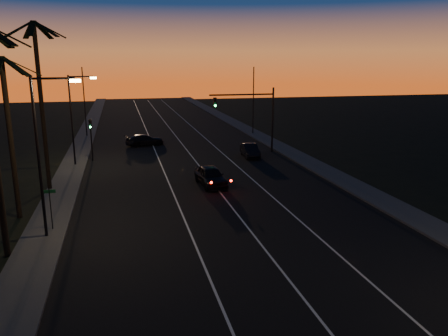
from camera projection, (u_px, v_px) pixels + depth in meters
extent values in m
cube|color=black|center=(204.00, 180.00, 36.57)|extent=(20.00, 170.00, 0.01)
cube|color=#343432|center=(64.00, 188.00, 34.02)|extent=(2.40, 170.00, 0.16)
cube|color=#343432|center=(327.00, 172.00, 39.07)|extent=(2.40, 170.00, 0.16)
cube|color=silver|center=(169.00, 182.00, 35.89)|extent=(0.12, 160.00, 0.01)
cube|color=silver|center=(210.00, 180.00, 36.68)|extent=(0.12, 160.00, 0.01)
cube|color=silver|center=(250.00, 177.00, 37.47)|extent=(0.12, 160.00, 0.01)
cube|color=black|center=(5.00, 34.00, 20.26)|extent=(2.18, 0.92, 1.18)
cylinder|color=black|center=(11.00, 140.00, 26.73)|extent=(0.32, 0.32, 10.00)
cube|color=black|center=(22.00, 66.00, 26.15)|extent=(2.18, 0.92, 1.18)
cube|color=black|center=(14.00, 66.00, 26.68)|extent=(1.25, 2.12, 1.18)
cube|color=black|center=(15.00, 66.00, 25.26)|extent=(1.95, 1.61, 1.18)
cylinder|color=black|center=(42.00, 109.00, 32.33)|extent=(0.32, 0.32, 12.50)
cube|color=black|center=(50.00, 30.00, 31.45)|extent=(2.18, 0.92, 1.18)
cube|color=black|center=(43.00, 30.00, 31.98)|extent=(1.25, 2.12, 1.18)
cube|color=black|center=(29.00, 30.00, 31.75)|extent=(1.34, 2.09, 1.18)
cube|color=black|center=(19.00, 29.00, 30.94)|extent=(2.18, 0.82, 1.18)
cube|color=black|center=(20.00, 28.00, 30.14)|extent=(1.90, 1.69, 1.18)
cube|color=black|center=(32.00, 28.00, 29.98)|extent=(0.45, 2.16, 1.18)
cube|color=black|center=(45.00, 29.00, 30.56)|extent=(1.95, 1.61, 1.18)
cylinder|color=black|center=(39.00, 161.00, 23.57)|extent=(0.16, 0.16, 9.00)
cylinder|color=black|center=(53.00, 78.00, 22.78)|extent=(2.20, 0.12, 0.12)
cube|color=#FFC166|center=(75.00, 81.00, 23.06)|extent=(0.55, 0.26, 0.16)
cylinder|color=black|center=(72.00, 122.00, 40.63)|extent=(0.16, 0.16, 8.50)
cylinder|color=black|center=(81.00, 77.00, 39.90)|extent=(2.20, 0.12, 0.12)
cube|color=#FFC166|center=(93.00, 78.00, 40.18)|extent=(0.55, 0.26, 0.16)
cylinder|color=black|center=(51.00, 210.00, 25.32)|extent=(0.06, 0.06, 2.60)
cube|color=#0B461E|center=(49.00, 191.00, 25.05)|extent=(0.70, 0.03, 0.20)
cylinder|color=black|center=(273.00, 120.00, 47.32)|extent=(0.20, 0.20, 7.00)
cylinder|color=black|center=(242.00, 95.00, 45.86)|extent=(7.00, 0.16, 0.16)
cube|color=black|center=(215.00, 102.00, 45.39)|extent=(0.32, 0.28, 1.00)
sphere|color=black|center=(215.00, 99.00, 45.15)|extent=(0.20, 0.20, 0.20)
sphere|color=black|center=(215.00, 103.00, 45.23)|extent=(0.20, 0.20, 0.20)
sphere|color=#14FF59|center=(215.00, 106.00, 45.31)|extent=(0.20, 0.20, 0.20)
cylinder|color=black|center=(91.00, 140.00, 43.37)|extent=(0.14, 0.14, 4.20)
cube|color=black|center=(90.00, 124.00, 42.99)|extent=(0.28, 0.25, 0.90)
sphere|color=black|center=(90.00, 121.00, 42.78)|extent=(0.18, 0.18, 0.18)
sphere|color=black|center=(90.00, 124.00, 42.85)|extent=(0.18, 0.18, 0.18)
sphere|color=#14FF59|center=(90.00, 127.00, 42.92)|extent=(0.18, 0.18, 0.18)
cylinder|color=black|center=(84.00, 103.00, 56.63)|extent=(0.14, 0.14, 9.00)
cylinder|color=black|center=(253.00, 101.00, 58.76)|extent=(0.14, 0.14, 9.00)
imported|color=black|center=(211.00, 176.00, 34.92)|extent=(2.22, 4.68, 1.54)
sphere|color=#FF0F05|center=(211.00, 183.00, 32.14)|extent=(0.18, 0.18, 0.18)
sphere|color=#FF0F05|center=(231.00, 181.00, 32.61)|extent=(0.18, 0.18, 0.18)
imported|color=black|center=(250.00, 150.00, 45.47)|extent=(1.72, 4.17, 1.34)
imported|color=black|center=(145.00, 140.00, 51.51)|extent=(4.85, 2.82, 1.32)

